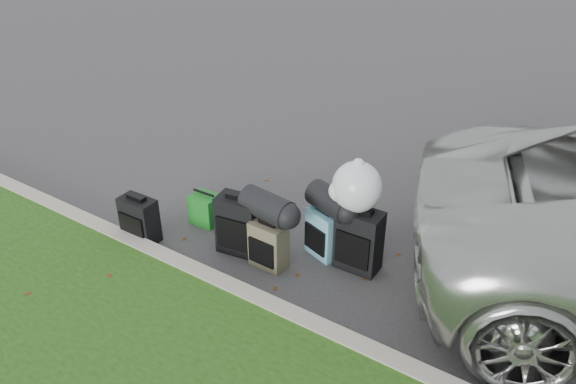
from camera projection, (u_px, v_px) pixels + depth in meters
The scene contains 12 objects.
ground at pixel (286, 245), 6.21m from camera, with size 120.00×120.00×0.00m, color #383535.
curb at pixel (228, 289), 5.45m from camera, with size 120.00×0.18×0.15m, color #9E937F.
suitcase_small_black at pixel (140, 220), 6.18m from camera, with size 0.42×0.23×0.52m, color black.
suitcase_large_black_left at pixel (239, 225), 5.97m from camera, with size 0.46×0.27×0.66m, color black.
suitcase_olive at pixel (269, 245), 5.77m from camera, with size 0.37×0.23×0.51m, color #45412D.
suitcase_teal at pixel (324, 233), 5.94m from camera, with size 0.37×0.22×0.53m, color teal.
suitcase_large_black_right at pixel (359, 240), 5.70m from camera, with size 0.45×0.27×0.68m, color black.
tote_green at pixel (205, 209), 6.52m from camera, with size 0.32×0.25×0.36m, color #1B7A20.
tote_navy at pixel (236, 211), 6.53m from camera, with size 0.29×0.23×0.31m, color navy.
duffel_left at pixel (267, 206), 5.65m from camera, with size 0.29×0.29×0.55m, color black.
duffel_right at pixel (331, 201), 5.71m from camera, with size 0.28×0.28×0.51m, color black.
trash_bag at pixel (357, 187), 5.46m from camera, with size 0.50×0.50×0.50m, color silver.
Camera 1 is at (2.84, -4.21, 3.62)m, focal length 35.00 mm.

